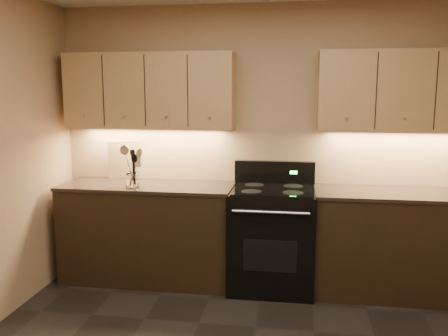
% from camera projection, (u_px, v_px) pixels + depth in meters
% --- Properties ---
extents(wall_back, '(4.00, 0.04, 2.60)m').
position_uv_depth(wall_back, '(267.00, 144.00, 4.53)').
color(wall_back, tan).
rests_on(wall_back, ground).
extents(counter_left, '(1.62, 0.62, 0.93)m').
position_uv_depth(counter_left, '(149.00, 232.00, 4.53)').
color(counter_left, black).
rests_on(counter_left, ground).
extents(counter_right, '(1.46, 0.62, 0.93)m').
position_uv_depth(counter_right, '(397.00, 243.00, 4.19)').
color(counter_right, black).
rests_on(counter_right, ground).
extents(stove, '(0.76, 0.68, 1.14)m').
position_uv_depth(stove, '(272.00, 237.00, 4.34)').
color(stove, black).
rests_on(stove, ground).
extents(upper_cab_left, '(1.60, 0.30, 0.70)m').
position_uv_depth(upper_cab_left, '(150.00, 91.00, 4.46)').
color(upper_cab_left, tan).
rests_on(upper_cab_left, wall_back).
extents(upper_cab_right, '(1.44, 0.30, 0.70)m').
position_uv_depth(upper_cab_right, '(402.00, 91.00, 4.12)').
color(upper_cab_right, tan).
rests_on(upper_cab_right, wall_back).
extents(outlet_plate, '(0.08, 0.01, 0.12)m').
position_uv_depth(outlet_plate, '(137.00, 159.00, 4.74)').
color(outlet_plate, '#B2B5BA').
rests_on(outlet_plate, wall_back).
extents(utensil_crock, '(0.14, 0.14, 0.14)m').
position_uv_depth(utensil_crock, '(132.00, 180.00, 4.32)').
color(utensil_crock, white).
rests_on(utensil_crock, counter_left).
extents(cutting_board, '(0.32, 0.17, 0.39)m').
position_uv_depth(cutting_board, '(124.00, 160.00, 4.73)').
color(cutting_board, tan).
rests_on(cutting_board, counter_left).
extents(wooden_spoon, '(0.16, 0.08, 0.35)m').
position_uv_depth(wooden_spoon, '(129.00, 167.00, 4.30)').
color(wooden_spoon, tan).
rests_on(wooden_spoon, utensil_crock).
extents(black_spoon, '(0.12, 0.18, 0.33)m').
position_uv_depth(black_spoon, '(133.00, 168.00, 4.32)').
color(black_spoon, black).
rests_on(black_spoon, utensil_crock).
extents(black_turner, '(0.13, 0.16, 0.35)m').
position_uv_depth(black_turner, '(133.00, 167.00, 4.29)').
color(black_turner, black).
rests_on(black_turner, utensil_crock).
extents(steel_skimmer, '(0.20, 0.14, 0.38)m').
position_uv_depth(steel_skimmer, '(134.00, 166.00, 4.29)').
color(steel_skimmer, silver).
rests_on(steel_skimmer, utensil_crock).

